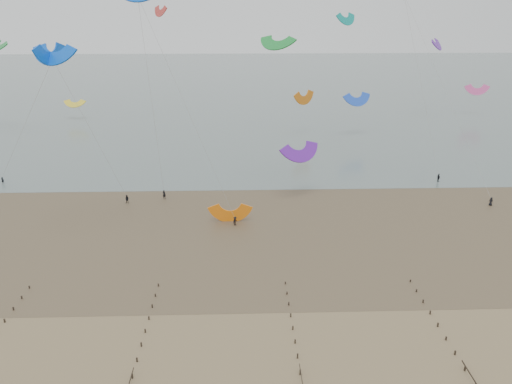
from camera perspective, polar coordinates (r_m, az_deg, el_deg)
ground at (r=62.17m, az=0.55°, el=-16.32°), size 500.00×500.00×0.00m
sea_and_shore at (r=91.92m, az=-2.88°, el=-3.26°), size 500.00×665.00×0.03m
kitesurfer_lead at (r=103.25m, az=-10.46°, el=-0.26°), size 0.77×0.62×1.85m
kitesurfers at (r=103.81m, az=11.33°, el=-0.23°), size 122.70×24.59×1.89m
grounded_kite at (r=91.58m, az=-2.95°, el=-3.36°), size 6.75×5.29×3.69m
kites_airborne at (r=137.03m, az=-2.89°, el=13.99°), size 243.97×104.53×39.73m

